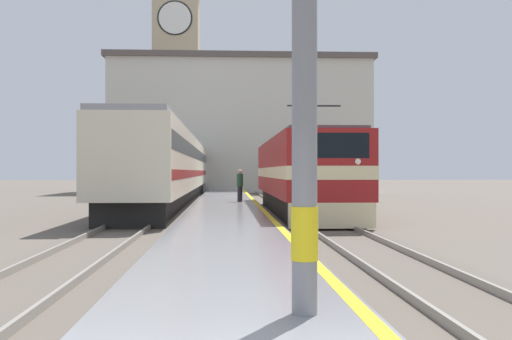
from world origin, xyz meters
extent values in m
plane|color=#60564C|center=(0.00, 30.00, 0.00)|extent=(200.00, 200.00, 0.00)
cube|color=gray|center=(0.00, 25.00, 0.14)|extent=(3.27, 140.00, 0.29)
cube|color=yellow|center=(1.49, 25.00, 0.29)|extent=(0.20, 140.00, 0.00)
cube|color=#60564C|center=(3.28, 25.00, 0.01)|extent=(2.84, 140.00, 0.02)
cube|color=gray|center=(2.56, 25.00, 0.09)|extent=(0.07, 140.00, 0.14)
cube|color=gray|center=(4.00, 25.00, 0.09)|extent=(0.07, 140.00, 0.14)
cube|color=#60564C|center=(-3.23, 25.00, 0.01)|extent=(2.84, 140.00, 0.02)
cube|color=gray|center=(-3.95, 25.00, 0.09)|extent=(0.07, 140.00, 0.14)
cube|color=gray|center=(-2.51, 25.00, 0.09)|extent=(0.07, 140.00, 0.14)
cube|color=black|center=(3.28, 22.70, 0.45)|extent=(2.46, 14.57, 0.90)
cube|color=maroon|center=(3.28, 22.70, 2.07)|extent=(2.90, 15.83, 2.34)
cube|color=beige|center=(3.28, 22.70, 1.84)|extent=(2.92, 15.85, 0.44)
cube|color=beige|center=(3.28, 14.94, 0.50)|extent=(2.75, 0.30, 0.81)
cube|color=black|center=(3.28, 14.85, 2.69)|extent=(2.32, 0.12, 0.80)
sphere|color=white|center=(2.48, 14.81, 2.19)|extent=(0.20, 0.20, 0.20)
sphere|color=white|center=(4.08, 14.81, 2.19)|extent=(0.20, 0.20, 0.20)
cube|color=#4C4C51|center=(3.28, 22.70, 3.30)|extent=(2.61, 15.04, 0.12)
cylinder|color=#333333|center=(3.28, 18.40, 3.86)|extent=(0.06, 0.63, 1.03)
cylinder|color=#333333|center=(3.28, 19.10, 3.86)|extent=(0.06, 0.63, 1.03)
cube|color=#262626|center=(3.28, 18.75, 4.36)|extent=(2.03, 0.08, 0.06)
cube|color=black|center=(-3.23, 32.65, 0.45)|extent=(2.46, 33.80, 0.90)
cube|color=beige|center=(-3.23, 32.65, 2.35)|extent=(2.90, 35.21, 2.89)
cube|color=black|center=(-3.23, 32.65, 2.93)|extent=(2.92, 34.51, 0.64)
cube|color=maroon|center=(-3.23, 32.65, 1.77)|extent=(2.92, 34.51, 0.36)
cube|color=gray|center=(-3.23, 32.65, 3.89)|extent=(2.67, 35.21, 0.20)
cylinder|color=yellow|center=(0.81, 2.91, 1.19)|extent=(0.30, 0.30, 0.60)
cylinder|color=#23232D|center=(0.70, 27.71, 0.69)|extent=(0.26, 0.26, 0.80)
cylinder|color=#234C33|center=(0.70, 27.71, 1.43)|extent=(0.34, 0.34, 0.67)
sphere|color=tan|center=(0.70, 27.71, 1.87)|extent=(0.22, 0.22, 0.22)
cube|color=tan|center=(-5.24, 60.26, 10.47)|extent=(4.70, 4.70, 20.93)
cylinder|color=black|center=(-5.24, 57.89, 17.64)|extent=(3.59, 0.06, 3.59)
cylinder|color=white|center=(-5.24, 57.86, 17.64)|extent=(3.29, 0.10, 3.29)
cube|color=beige|center=(1.30, 51.73, 5.91)|extent=(23.35, 7.08, 11.83)
cube|color=#564C47|center=(1.30, 51.73, 12.08)|extent=(23.95, 7.68, 0.50)
camera|label=1|loc=(-0.08, -3.73, 1.88)|focal=42.00mm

